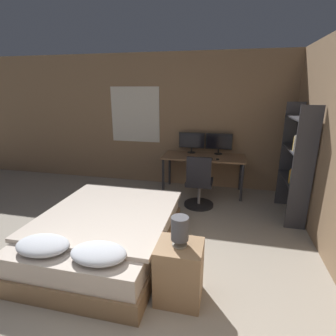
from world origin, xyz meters
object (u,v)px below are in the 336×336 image
(office_chair, at_px, (199,187))
(bookshelf, at_px, (298,159))
(bedside_lamp, at_px, (180,229))
(desk, at_px, (203,160))
(computer_mouse, at_px, (218,159))
(bed, at_px, (106,233))
(monitor_right, at_px, (219,142))
(keyboard, at_px, (202,159))
(monitor_left, at_px, (192,141))
(nightstand, at_px, (179,272))

(office_chair, relative_size, bookshelf, 0.52)
(bedside_lamp, height_order, desk, bedside_lamp)
(bedside_lamp, xyz_separation_m, computer_mouse, (0.22, 2.63, -0.00))
(bed, xyz_separation_m, office_chair, (1.00, 1.59, 0.13))
(computer_mouse, bearing_deg, monitor_right, 90.93)
(desk, bearing_deg, computer_mouse, -40.31)
(office_chair, bearing_deg, bookshelf, -3.43)
(bed, bearing_deg, computer_mouse, 58.35)
(monitor_right, xyz_separation_m, bookshelf, (1.22, -1.04, 0.01))
(bedside_lamp, xyz_separation_m, bookshelf, (1.43, 2.06, 0.23))
(computer_mouse, distance_m, office_chair, 0.67)
(keyboard, bearing_deg, bed, -115.67)
(monitor_left, distance_m, computer_mouse, 0.76)
(desk, bearing_deg, nightstand, -88.85)
(bed, xyz_separation_m, monitor_left, (0.72, 2.54, 0.73))
(computer_mouse, xyz_separation_m, office_chair, (-0.27, -0.48, -0.38))
(desk, height_order, computer_mouse, computer_mouse)
(desk, distance_m, keyboard, 0.25)
(bedside_lamp, height_order, monitor_right, monitor_right)
(bedside_lamp, xyz_separation_m, desk, (-0.06, 2.87, -0.10))
(bed, distance_m, bookshelf, 2.99)
(monitor_right, bearing_deg, computer_mouse, -89.07)
(monitor_left, relative_size, computer_mouse, 7.47)
(bedside_lamp, bearing_deg, desk, 91.15)
(monitor_left, relative_size, bookshelf, 0.29)
(office_chair, bearing_deg, monitor_left, 106.17)
(nightstand, bearing_deg, computer_mouse, 85.17)
(office_chair, bearing_deg, monitor_right, 74.35)
(bed, relative_size, keyboard, 5.34)
(bed, height_order, computer_mouse, computer_mouse)
(bed, distance_m, bedside_lamp, 1.30)
(monitor_left, height_order, keyboard, monitor_left)
(monitor_left, xyz_separation_m, computer_mouse, (0.55, -0.48, -0.22))
(office_chair, bearing_deg, keyboard, 90.57)
(bed, bearing_deg, bookshelf, 31.08)
(monitor_right, relative_size, keyboard, 1.38)
(bedside_lamp, relative_size, computer_mouse, 4.17)
(office_chair, bearing_deg, bed, -122.13)
(nightstand, xyz_separation_m, desk, (-0.06, 2.87, 0.36))
(computer_mouse, xyz_separation_m, bookshelf, (1.21, -0.56, 0.23))
(monitor_left, bearing_deg, nightstand, -83.95)
(nightstand, distance_m, desk, 2.89)
(office_chair, height_order, bookshelf, bookshelf)
(monitor_left, height_order, monitor_right, same)
(desk, bearing_deg, bookshelf, -28.25)
(nightstand, xyz_separation_m, keyboard, (-0.06, 2.63, 0.46))
(monitor_right, height_order, office_chair, monitor_right)
(keyboard, bearing_deg, bookshelf, -20.73)
(bedside_lamp, xyz_separation_m, office_chair, (-0.05, 2.15, -0.39))
(desk, xyz_separation_m, monitor_right, (0.27, 0.24, 0.32))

